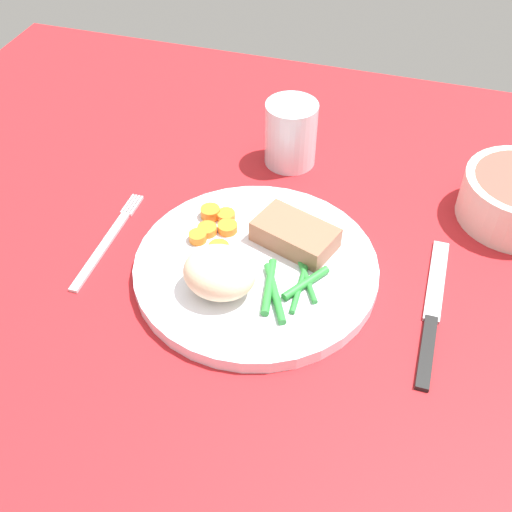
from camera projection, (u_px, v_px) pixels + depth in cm
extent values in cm
cube|color=red|center=(291.00, 267.00, 70.17)|extent=(120.00, 90.00, 2.00)
cylinder|color=white|center=(256.00, 268.00, 67.57)|extent=(26.53, 26.53, 1.60)
cube|color=#936047|center=(298.00, 235.00, 68.18)|extent=(10.13, 7.85, 2.56)
ellipsoid|color=beige|center=(220.00, 273.00, 62.50)|extent=(7.51, 6.49, 5.00)
cylinder|color=orange|center=(226.00, 216.00, 71.67)|extent=(2.11, 2.11, 0.96)
cylinder|color=orange|center=(219.00, 249.00, 67.73)|extent=(2.29, 2.29, 1.05)
cylinder|color=orange|center=(210.00, 213.00, 71.90)|extent=(2.26, 2.26, 1.21)
cylinder|color=orange|center=(228.00, 228.00, 70.27)|extent=(2.26, 2.26, 0.94)
cylinder|color=orange|center=(198.00, 237.00, 69.13)|extent=(2.01, 2.01, 1.01)
cylinder|color=orange|center=(207.00, 229.00, 70.11)|extent=(2.21, 2.21, 0.91)
cylinder|color=#2D8C38|center=(269.00, 286.00, 63.94)|extent=(2.09, 7.40, 0.87)
cylinder|color=#2D8C38|center=(274.00, 293.00, 63.36)|extent=(4.32, 7.44, 0.83)
cylinder|color=#2D8C38|center=(306.00, 283.00, 64.28)|extent=(4.05, 5.64, 0.88)
cylinder|color=#2D8C38|center=(307.00, 280.00, 64.77)|extent=(3.59, 5.88, 0.63)
cylinder|color=#2D8C38|center=(301.00, 284.00, 64.40)|extent=(0.86, 8.07, 0.60)
cube|color=silver|center=(101.00, 250.00, 70.33)|extent=(1.00, 13.00, 0.40)
cube|color=silver|center=(128.00, 204.00, 76.06)|extent=(0.24, 3.60, 0.40)
cube|color=silver|center=(131.00, 205.00, 75.98)|extent=(0.24, 3.60, 0.40)
cube|color=silver|center=(134.00, 205.00, 75.90)|extent=(0.24, 3.60, 0.40)
cube|color=silver|center=(137.00, 206.00, 75.82)|extent=(0.24, 3.60, 0.40)
cube|color=black|center=(427.00, 352.00, 60.32)|extent=(1.30, 9.00, 0.64)
cube|color=silver|center=(436.00, 280.00, 67.09)|extent=(1.70, 12.00, 0.40)
cylinder|color=silver|center=(291.00, 134.00, 79.71)|extent=(6.72, 6.72, 8.54)
cylinder|color=silver|center=(290.00, 147.00, 81.22)|extent=(6.18, 6.18, 4.27)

